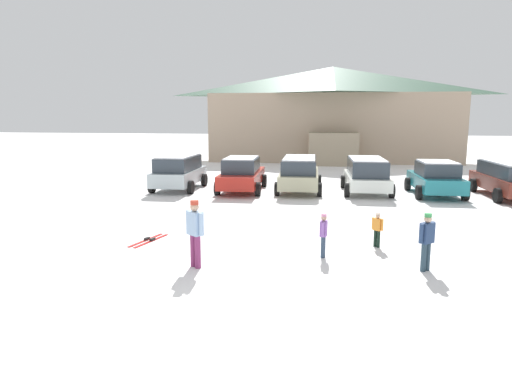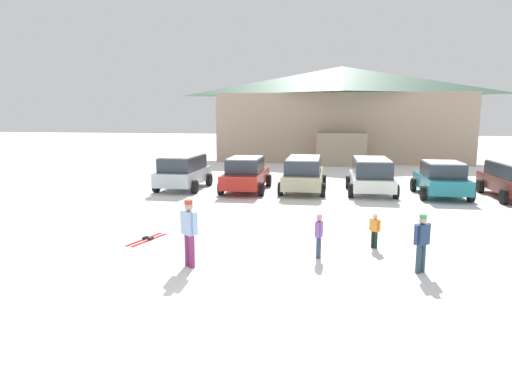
# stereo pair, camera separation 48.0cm
# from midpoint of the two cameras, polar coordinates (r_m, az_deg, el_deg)

# --- Properties ---
(ground) EXTENTS (160.00, 160.00, 0.00)m
(ground) POSITION_cam_midpoint_polar(r_m,az_deg,el_deg) (8.43, -0.83, -16.33)
(ground) COLOR white
(ski_lodge) EXTENTS (20.30, 12.32, 7.69)m
(ski_lodge) POSITION_cam_midpoint_polar(r_m,az_deg,el_deg) (39.97, 10.92, 9.73)
(ski_lodge) COLOR tan
(ski_lodge) RESTS_ON ground
(parked_silver_wagon) EXTENTS (2.20, 4.07, 1.71)m
(parked_silver_wagon) POSITION_cam_midpoint_polar(r_m,az_deg,el_deg) (23.13, -8.48, 2.62)
(parked_silver_wagon) COLOR silver
(parked_silver_wagon) RESTS_ON ground
(parked_red_sedan) EXTENTS (2.28, 4.65, 1.67)m
(parked_red_sedan) POSITION_cam_midpoint_polar(r_m,az_deg,el_deg) (22.34, -0.66, 2.28)
(parked_red_sedan) COLOR #B2231A
(parked_red_sedan) RESTS_ON ground
(parked_beige_suv) EXTENTS (2.28, 4.65, 1.67)m
(parked_beige_suv) POSITION_cam_midpoint_polar(r_m,az_deg,el_deg) (22.31, 6.59, 2.38)
(parked_beige_suv) COLOR #ADAB88
(parked_beige_suv) RESTS_ON ground
(parked_white_suv) EXTENTS (2.35, 4.40, 1.67)m
(parked_white_suv) POSITION_cam_midpoint_polar(r_m,az_deg,el_deg) (22.36, 14.79, 2.12)
(parked_white_suv) COLOR white
(parked_white_suv) RESTS_ON ground
(parked_teal_hatchback) EXTENTS (2.29, 4.12, 1.61)m
(parked_teal_hatchback) POSITION_cam_midpoint_polar(r_m,az_deg,el_deg) (22.54, 22.72, 1.53)
(parked_teal_hatchback) COLOR teal
(parked_teal_hatchback) RESTS_ON ground
(skier_adult_in_blue_parka) EXTENTS (0.51, 0.44, 1.67)m
(skier_adult_in_blue_parka) POSITION_cam_midpoint_polar(r_m,az_deg,el_deg) (11.20, -7.14, -4.66)
(skier_adult_in_blue_parka) COLOR #792D5C
(skier_adult_in_blue_parka) RESTS_ON ground
(skier_teen_in_navy_coat) EXTENTS (0.40, 0.39, 1.41)m
(skier_teen_in_navy_coat) POSITION_cam_midpoint_polar(r_m,az_deg,el_deg) (11.50, 21.15, -5.63)
(skier_teen_in_navy_coat) COLOR #2A3F4E
(skier_teen_in_navy_coat) RESTS_ON ground
(skier_child_in_orange_jacket) EXTENTS (0.30, 0.26, 0.99)m
(skier_child_in_orange_jacket) POSITION_cam_midpoint_polar(r_m,az_deg,el_deg) (13.23, 15.64, -4.43)
(skier_child_in_orange_jacket) COLOR black
(skier_child_in_orange_jacket) RESTS_ON ground
(skier_child_in_purple_jacket) EXTENTS (0.20, 0.43, 1.16)m
(skier_child_in_purple_jacket) POSITION_cam_midpoint_polar(r_m,az_deg,el_deg) (12.02, 9.01, -5.12)
(skier_child_in_purple_jacket) COLOR #2D3E53
(skier_child_in_purple_jacket) RESTS_ON ground
(pair_of_skis) EXTENTS (0.67, 1.62, 0.08)m
(pair_of_skis) POSITION_cam_midpoint_polar(r_m,az_deg,el_deg) (14.03, -12.49, -5.78)
(pair_of_skis) COLOR red
(pair_of_skis) RESTS_ON ground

